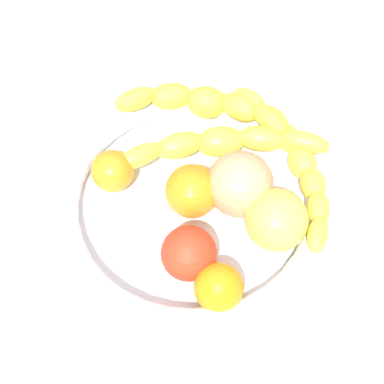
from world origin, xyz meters
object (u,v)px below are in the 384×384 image
Objects in this scene: banana_draped_right at (221,144)px; orange_front at (219,287)px; banana_draped_left at (295,161)px; orange_mid_left at (190,193)px; tomato_red at (189,253)px; orange_mid_right at (113,171)px; peach_blush at (240,184)px; fruit_bowl at (192,204)px; banana_arching_top at (205,104)px; apple_yellow at (276,220)px.

banana_draped_right is 3.95× the size of orange_front.
orange_mid_left reaches higher than banana_draped_left.
tomato_red is at bearing -96.21° from orange_front.
banana_draped_left is 4.18× the size of orange_front.
tomato_red is at bearing 83.41° from orange_mid_right.
banana_draped_left is at bearing 164.18° from peach_blush.
banana_arching_top is at bearing -143.65° from fruit_bowl.
banana_draped_left is 1.14× the size of banana_arching_top.
banana_arching_top is at bearing 175.51° from orange_mid_right.
apple_yellow is at bearing -177.18° from orange_front.
orange_mid_right is 15.34cm from peach_blush.
fruit_bowl is 6.01× the size of orange_front.
tomato_red reaches higher than banana_arching_top.
fruit_bowl is 13.58cm from banana_draped_left.
banana_draped_right is 8.43cm from orange_mid_left.
orange_mid_right is at bearing -66.44° from orange_mid_left.
banana_draped_right is 7.16cm from peach_blush.
tomato_red reaches higher than banana_draped_left.
tomato_red is (10.08, 1.51, -0.83)cm from peach_blush.
banana_draped_left is at bearing 117.29° from banana_draped_right.
banana_draped_left is 13.86cm from banana_arching_top.
orange_front is at bearing 57.31° from fruit_bowl.
orange_front is at bearing 58.55° from orange_mid_left.
orange_mid_right is 20.26cm from apple_yellow.
banana_arching_top is 24.89cm from orange_front.
orange_mid_left is 1.03× the size of tomato_red.
fruit_bowl is at bearing 179.65° from orange_mid_left.
tomato_red is (17.95, -0.72, 0.56)cm from banana_draped_left.
orange_mid_right is 14.36cm from tomato_red.
orange_mid_right reaches higher than banana_draped_right.
orange_mid_right reaches higher than banana_draped_left.
peach_blush reaches higher than apple_yellow.
apple_yellow is (8.47, 3.68, 1.08)cm from banana_draped_left.
orange_front is at bearing 83.50° from orange_mid_right.
fruit_bowl is at bearing -138.93° from tomato_red.
banana_draped_left is at bearing 137.42° from orange_mid_right.
apple_yellow is 0.92× the size of peach_blush.
banana_draped_left is at bearing -167.28° from orange_front.
peach_blush is at bearing -148.90° from orange_front.
banana_draped_right is 3.45× the size of tomato_red.
peach_blush reaches higher than orange_mid_right.
peach_blush is (-4.46, 3.65, 0.74)cm from orange_mid_left.
orange_front reaches higher than banana_draped_right.
banana_draped_left is 8.29cm from peach_blush.
orange_mid_right is at bearing -96.50° from orange_front.
peach_blush is 10.23cm from tomato_red.
orange_mid_right is (-2.18, -19.15, -0.10)cm from orange_front.
peach_blush reaches higher than orange_front.
apple_yellow is at bearing 84.18° from peach_blush.
banana_draped_right is at bearing -62.71° from banana_draped_left.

